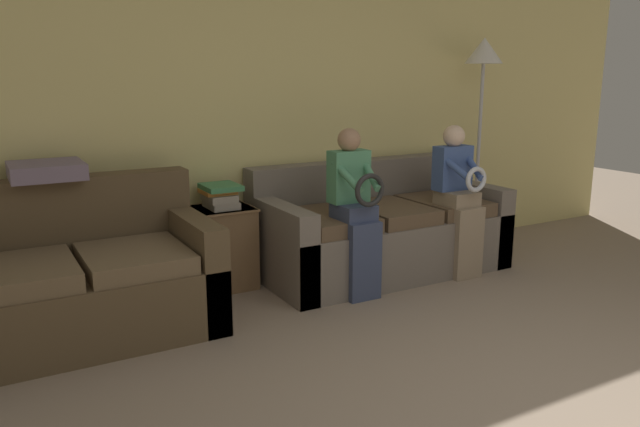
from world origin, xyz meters
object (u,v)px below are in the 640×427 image
(couch_main, at_px, (379,232))
(child_right_seated, at_px, (459,194))
(side_shelf, at_px, (222,247))
(book_stack, at_px, (220,196))
(throw_pillow, at_px, (46,170))
(couch_side, at_px, (77,283))
(child_left_seated, at_px, (355,205))
(floor_lamp, at_px, (483,69))

(couch_main, distance_m, child_right_seated, 0.71)
(side_shelf, distance_m, book_stack, 0.39)
(side_shelf, height_order, throw_pillow, throw_pillow)
(couch_side, bearing_deg, child_left_seated, -7.95)
(couch_side, relative_size, throw_pillow, 3.70)
(side_shelf, distance_m, floor_lamp, 2.77)
(couch_main, height_order, child_right_seated, child_right_seated)
(side_shelf, bearing_deg, couch_main, -10.54)
(child_left_seated, distance_m, throw_pillow, 2.05)
(child_right_seated, xyz_separation_m, floor_lamp, (0.70, 0.54, 0.96))
(throw_pillow, bearing_deg, book_stack, 2.12)
(couch_main, distance_m, book_stack, 1.34)
(couch_side, distance_m, child_left_seated, 1.91)
(throw_pillow, bearing_deg, side_shelf, 2.40)
(child_right_seated, xyz_separation_m, throw_pillow, (-2.90, 0.58, 0.33))
(child_left_seated, bearing_deg, side_shelf, 141.06)
(floor_lamp, bearing_deg, couch_main, -172.81)
(child_left_seated, height_order, side_shelf, child_left_seated)
(child_left_seated, distance_m, child_right_seated, 0.97)
(child_left_seated, height_order, throw_pillow, child_left_seated)
(floor_lamp, bearing_deg, child_right_seated, -142.23)
(side_shelf, bearing_deg, child_right_seated, -19.76)
(couch_side, relative_size, child_right_seated, 1.36)
(couch_side, height_order, book_stack, couch_side)
(couch_side, bearing_deg, side_shelf, 18.87)
(couch_main, xyz_separation_m, floor_lamp, (1.18, 0.15, 1.29))
(couch_main, bearing_deg, child_left_seated, -140.89)
(couch_side, distance_m, book_stack, 1.20)
(child_left_seated, xyz_separation_m, floor_lamp, (1.67, 0.54, 0.94))
(child_right_seated, distance_m, side_shelf, 1.89)
(child_right_seated, bearing_deg, couch_main, 140.98)
(child_left_seated, xyz_separation_m, side_shelf, (-0.78, 0.63, -0.35))
(couch_main, relative_size, side_shelf, 3.23)
(book_stack, xyz_separation_m, floor_lamp, (2.45, -0.08, 0.91))
(throw_pillow, bearing_deg, child_left_seated, -16.68)
(child_right_seated, bearing_deg, throw_pillow, 168.73)
(child_left_seated, bearing_deg, floor_lamp, 18.04)
(book_stack, relative_size, floor_lamp, 0.16)
(child_left_seated, relative_size, child_right_seated, 1.02)
(side_shelf, relative_size, throw_pillow, 1.41)
(child_right_seated, relative_size, side_shelf, 1.93)
(floor_lamp, bearing_deg, throw_pillow, 179.41)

